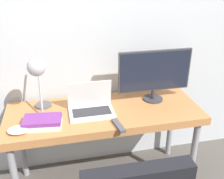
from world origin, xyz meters
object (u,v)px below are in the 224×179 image
Objects in this scene: desk_lamp at (37,73)px; book_stack at (43,122)px; monitor at (155,73)px; game_controller at (19,130)px; laptop at (91,106)px.

book_stack is at bearing -88.02° from desk_lamp.
game_controller is (-1.02, -0.25, -0.21)m from monitor.
monitor is at bearing 4.74° from desk_lamp.
desk_lamp reaches higher than monitor.
book_stack is (-0.87, -0.21, -0.20)m from monitor.
laptop is at bearing 17.89° from game_controller.
game_controller is at bearing -163.77° from book_stack.
laptop is at bearing -3.32° from desk_lamp.
desk_lamp is at bearing 176.68° from laptop.
game_controller is at bearing -162.11° from laptop.
monitor is at bearing 13.57° from book_stack.
laptop is 0.37m from book_stack.
monitor is 2.16× the size of book_stack.
monitor is at bearing 13.98° from game_controller.
monitor is 0.88m from desk_lamp.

